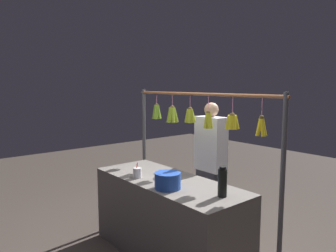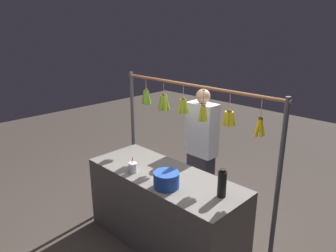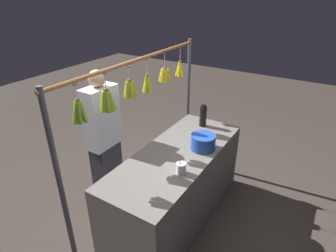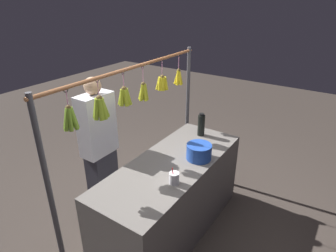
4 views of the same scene
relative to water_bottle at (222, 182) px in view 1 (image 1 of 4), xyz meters
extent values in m
cube|color=#66605B|center=(0.68, 0.05, -0.54)|extent=(1.75, 0.68, 0.82)
cylinder|color=#4C4C51|center=(-0.34, -0.38, -0.08)|extent=(0.04, 0.04, 1.72)
cylinder|color=#4C4C51|center=(1.70, -0.38, -0.08)|extent=(0.04, 0.04, 1.72)
cylinder|color=#9E6038|center=(0.68, -0.38, 0.74)|extent=(2.10, 0.03, 0.03)
torus|color=black|center=(-0.11, -0.38, 0.72)|extent=(0.04, 0.01, 0.04)
cylinder|color=pink|center=(-0.11, -0.38, 0.63)|extent=(0.01, 0.01, 0.17)
sphere|color=brown|center=(-0.11, -0.38, 0.55)|extent=(0.04, 0.04, 0.04)
cylinder|color=yellow|center=(-0.09, -0.38, 0.46)|extent=(0.06, 0.04, 0.17)
cylinder|color=yellow|center=(-0.11, -0.36, 0.46)|extent=(0.04, 0.07, 0.17)
cylinder|color=yellow|center=(-0.13, -0.37, 0.46)|extent=(0.07, 0.05, 0.17)
cylinder|color=yellow|center=(-0.13, -0.39, 0.46)|extent=(0.06, 0.06, 0.17)
cylinder|color=yellow|center=(-0.11, -0.40, 0.46)|extent=(0.04, 0.08, 0.17)
torus|color=black|center=(0.22, -0.38, 0.72)|extent=(0.04, 0.01, 0.04)
cylinder|color=pink|center=(0.22, -0.38, 0.63)|extent=(0.01, 0.01, 0.18)
sphere|color=brown|center=(0.22, -0.38, 0.54)|extent=(0.05, 0.05, 0.05)
cylinder|color=gold|center=(0.25, -0.38, 0.47)|extent=(0.06, 0.04, 0.14)
cylinder|color=gold|center=(0.24, -0.35, 0.47)|extent=(0.06, 0.06, 0.14)
cylinder|color=gold|center=(0.21, -0.35, 0.47)|extent=(0.05, 0.06, 0.14)
cylinder|color=gold|center=(0.19, -0.36, 0.47)|extent=(0.07, 0.05, 0.14)
cylinder|color=gold|center=(0.19, -0.40, 0.47)|extent=(0.07, 0.06, 0.14)
cylinder|color=gold|center=(0.21, -0.41, 0.47)|extent=(0.05, 0.06, 0.14)
cylinder|color=gold|center=(0.24, -0.41, 0.47)|extent=(0.07, 0.07, 0.15)
torus|color=black|center=(0.54, -0.38, 0.72)|extent=(0.04, 0.01, 0.04)
cylinder|color=pink|center=(0.54, -0.38, 0.63)|extent=(0.01, 0.01, 0.17)
sphere|color=brown|center=(0.54, -0.38, 0.54)|extent=(0.05, 0.05, 0.05)
cylinder|color=gold|center=(0.56, -0.38, 0.46)|extent=(0.07, 0.04, 0.17)
cylinder|color=gold|center=(0.54, -0.36, 0.46)|extent=(0.04, 0.06, 0.17)
cylinder|color=gold|center=(0.52, -0.37, 0.46)|extent=(0.06, 0.05, 0.17)
cylinder|color=gold|center=(0.52, -0.39, 0.46)|extent=(0.05, 0.05, 0.17)
cylinder|color=gold|center=(0.54, -0.40, 0.46)|extent=(0.05, 0.08, 0.17)
torus|color=black|center=(0.81, -0.38, 0.72)|extent=(0.04, 0.01, 0.04)
cylinder|color=pink|center=(0.81, -0.38, 0.64)|extent=(0.01, 0.01, 0.15)
sphere|color=brown|center=(0.81, -0.38, 0.57)|extent=(0.05, 0.05, 0.05)
cylinder|color=#A3B426|center=(0.84, -0.38, 0.49)|extent=(0.06, 0.04, 0.16)
cylinder|color=#A3B426|center=(0.83, -0.35, 0.49)|extent=(0.05, 0.07, 0.16)
cylinder|color=#A3B426|center=(0.80, -0.35, 0.49)|extent=(0.06, 0.07, 0.16)
cylinder|color=#A3B426|center=(0.78, -0.38, 0.49)|extent=(0.06, 0.04, 0.15)
cylinder|color=#A3B426|center=(0.80, -0.40, 0.49)|extent=(0.06, 0.07, 0.16)
cylinder|color=#A3B426|center=(0.83, -0.41, 0.49)|extent=(0.06, 0.07, 0.16)
torus|color=black|center=(1.12, -0.38, 0.72)|extent=(0.04, 0.01, 0.04)
cylinder|color=pink|center=(1.12, -0.38, 0.64)|extent=(0.01, 0.01, 0.15)
sphere|color=brown|center=(1.12, -0.38, 0.57)|extent=(0.05, 0.05, 0.05)
cylinder|color=#90AD28|center=(1.15, -0.38, 0.48)|extent=(0.07, 0.04, 0.18)
cylinder|color=#90AD28|center=(1.14, -0.35, 0.48)|extent=(0.06, 0.07, 0.18)
cylinder|color=#90AD28|center=(1.11, -0.34, 0.48)|extent=(0.04, 0.07, 0.18)
cylinder|color=#90AD28|center=(1.09, -0.36, 0.48)|extent=(0.08, 0.06, 0.19)
cylinder|color=#90AD28|center=(1.09, -0.40, 0.48)|extent=(0.08, 0.06, 0.19)
cylinder|color=#90AD28|center=(1.11, -0.41, 0.48)|extent=(0.04, 0.08, 0.18)
cylinder|color=#90AD28|center=(1.13, -0.41, 0.48)|extent=(0.06, 0.07, 0.18)
torus|color=black|center=(1.42, -0.38, 0.72)|extent=(0.04, 0.01, 0.04)
cylinder|color=pink|center=(1.42, -0.38, 0.65)|extent=(0.01, 0.01, 0.13)
sphere|color=brown|center=(1.42, -0.38, 0.58)|extent=(0.04, 0.04, 0.04)
cylinder|color=#77A52B|center=(1.45, -0.38, 0.50)|extent=(0.07, 0.03, 0.18)
cylinder|color=#77A52B|center=(1.44, -0.36, 0.50)|extent=(0.05, 0.05, 0.18)
cylinder|color=#77A52B|center=(1.41, -0.35, 0.50)|extent=(0.05, 0.07, 0.18)
cylinder|color=#77A52B|center=(1.40, -0.37, 0.50)|extent=(0.06, 0.05, 0.18)
cylinder|color=#77A52B|center=(1.39, -0.39, 0.50)|extent=(0.06, 0.04, 0.18)
cylinder|color=#77A52B|center=(1.41, -0.41, 0.50)|extent=(0.04, 0.07, 0.18)
cylinder|color=#77A52B|center=(1.44, -0.40, 0.50)|extent=(0.06, 0.06, 0.18)
cylinder|color=black|center=(0.00, 0.00, -0.01)|extent=(0.08, 0.08, 0.24)
cylinder|color=black|center=(0.00, 0.00, 0.13)|extent=(0.06, 0.06, 0.02)
cylinder|color=#2249A9|center=(0.47, 0.23, -0.05)|extent=(0.25, 0.25, 0.15)
cylinder|color=silver|center=(0.94, 0.25, -0.08)|extent=(0.09, 0.09, 0.10)
cylinder|color=red|center=(0.96, 0.25, -0.05)|extent=(0.01, 0.03, 0.16)
cube|color=#2D2D38|center=(0.84, -0.76, -0.57)|extent=(0.30, 0.20, 0.75)
cube|color=silver|center=(0.84, -0.76, 0.13)|extent=(0.37, 0.20, 0.65)
sphere|color=tan|center=(0.84, -0.76, 0.54)|extent=(0.17, 0.17, 0.17)
camera|label=1|loc=(-1.79, 2.08, 0.84)|focal=34.62mm
camera|label=2|loc=(-1.43, 2.12, 1.33)|focal=33.89mm
camera|label=3|loc=(2.71, 1.21, 1.35)|focal=30.07mm
camera|label=4|loc=(2.65, 1.33, 1.35)|focal=30.75mm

